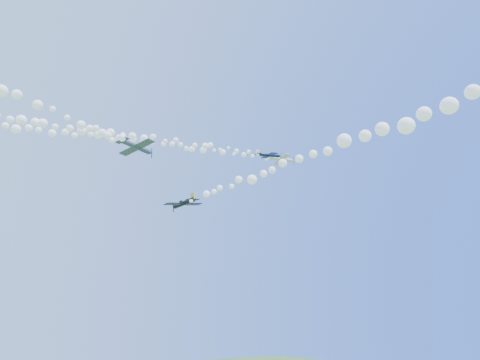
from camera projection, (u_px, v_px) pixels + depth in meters
plane_white at (281, 159)px, 96.32m from camera, size 6.80×7.21×2.09m
smoke_trail_white at (93, 136)px, 83.94m from camera, size 77.69×26.84×2.91m
plane_navy at (269, 155)px, 89.58m from camera, size 6.39×6.69×1.97m
smoke_trail_navy at (102, 132)px, 78.53m from camera, size 64.73×20.91×2.56m
plane_grey at (136, 147)px, 73.43m from camera, size 7.74×8.18×2.33m
plane_black at (183, 203)px, 68.96m from camera, size 7.05×6.79×2.03m
smoke_trail_black at (372, 133)px, 43.40m from camera, size 9.26×68.25×2.78m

